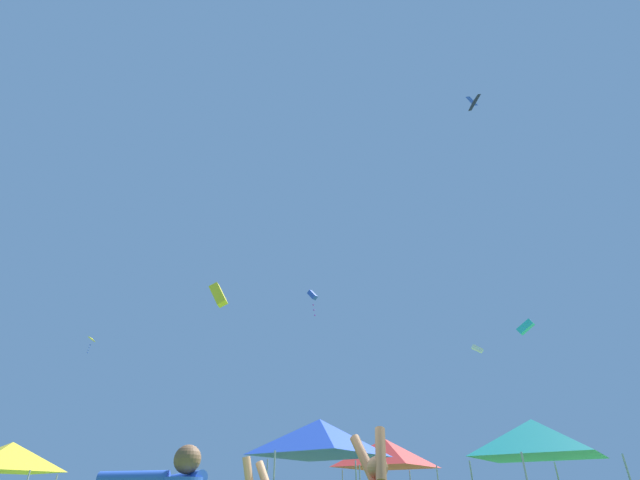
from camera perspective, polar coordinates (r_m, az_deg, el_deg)
name	(u,v)px	position (r m, az deg, el deg)	size (l,w,h in m)	color
canopy_tent_blue	(320,437)	(16.29, -0.04, -24.04)	(3.56, 3.56, 3.81)	#9E9EA3
canopy_tent_yellow	(9,457)	(21.26, -35.16, -21.84)	(3.06, 3.06, 3.27)	#9E9EA3
canopy_tent_red	(386,453)	(20.96, 8.43, -25.48)	(3.45, 3.45, 3.69)	#9E9EA3
canopy_tent_teal	(535,438)	(16.15, 25.95, -21.93)	(3.35, 3.35, 3.58)	#9E9EA3
kite_yellow_delta	(92,339)	(36.16, -27.30, -11.28)	(0.66, 0.70, 1.30)	yellow
kite_blue_box	(312,296)	(29.43, -0.97, -7.16)	(0.70, 0.76, 1.78)	blue
kite_black_diamond	(473,102)	(26.81, 19.07, 16.40)	(0.90, 0.94, 1.02)	black
kite_yellow_box	(218,295)	(25.83, -12.95, -6.90)	(1.19, 0.79, 1.39)	yellow
kite_blue_diamond	(473,101)	(32.96, 19.06, 16.60)	(0.86, 0.87, 0.89)	blue
kite_white_box	(477,349)	(30.80, 19.59, -13.05)	(0.75, 0.61, 0.60)	white
kite_cyan_box	(526,327)	(21.68, 24.93, -10.11)	(0.72, 0.76, 0.61)	#2DB7CC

